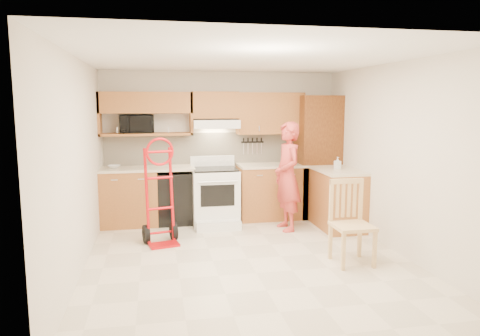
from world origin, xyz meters
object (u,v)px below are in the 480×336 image
object	(u,v)px
microwave	(136,124)
range	(215,192)
dining_chair	(353,223)
hand_truck	(161,197)
person	(287,176)

from	to	relation	value
microwave	range	size ratio (longest dim) A/B	0.49
dining_chair	range	bearing A→B (deg)	123.90
microwave	range	distance (m)	1.69
hand_truck	dining_chair	xyz separation A→B (m)	(2.29, -1.23, -0.16)
microwave	person	size ratio (longest dim) A/B	0.32
person	dining_chair	size ratio (longest dim) A/B	1.64
microwave	person	distance (m)	2.58
range	dining_chair	bearing A→B (deg)	-56.02
microwave	dining_chair	bearing A→B (deg)	-49.16
dining_chair	hand_truck	bearing A→B (deg)	151.60
hand_truck	microwave	bearing A→B (deg)	92.64
person	hand_truck	bearing A→B (deg)	-84.68
range	hand_truck	size ratio (longest dim) A/B	0.81
microwave	hand_truck	bearing A→B (deg)	-80.19
person	hand_truck	size ratio (longest dim) A/B	1.25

